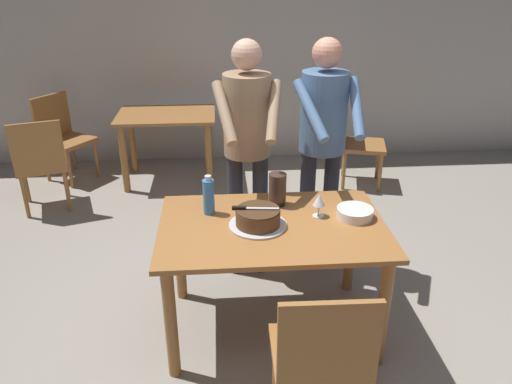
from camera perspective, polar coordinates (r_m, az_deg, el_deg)
ground_plane at (r=3.34m, az=1.73°, el=-15.12°), size 14.00×14.00×0.00m
back_wall at (r=5.78m, az=-1.49°, el=16.91°), size 10.00×0.12×2.70m
main_dining_table at (r=2.98m, az=1.89°, el=-5.82°), size 1.34×0.88×0.75m
cake_on_platter at (r=2.88m, az=0.23°, el=-3.04°), size 0.34×0.34×0.11m
cake_knife at (r=2.85m, az=-1.21°, el=-1.87°), size 0.27×0.05×0.02m
plate_stack at (r=3.04m, az=11.32°, el=-2.38°), size 0.22×0.22×0.06m
wine_glass_near at (r=2.99m, az=7.27°, el=-1.00°), size 0.08×0.08×0.14m
water_bottle at (r=3.01m, az=-5.47°, el=-0.49°), size 0.07×0.07×0.25m
hurricane_lamp at (r=3.11m, az=2.49°, el=0.33°), size 0.11×0.11×0.21m
person_cutting_cake at (r=3.38m, az=-1.00°, el=6.35°), size 0.47×0.56×1.72m
person_standing_beside at (r=3.48m, az=7.72°, el=6.66°), size 0.46×0.57×1.72m
chair_near_side at (r=2.43m, az=7.50°, el=-18.32°), size 0.45×0.45×0.90m
background_table at (r=5.29m, az=-10.18°, el=7.18°), size 1.00×0.70×0.74m
background_chair_0 at (r=5.25m, az=11.47°, el=5.95°), size 0.53×0.53×0.90m
background_chair_1 at (r=4.96m, az=-23.54°, el=3.21°), size 0.55×0.55×0.90m
background_chair_2 at (r=5.69m, az=-21.38°, el=6.19°), size 0.61×0.61×0.90m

